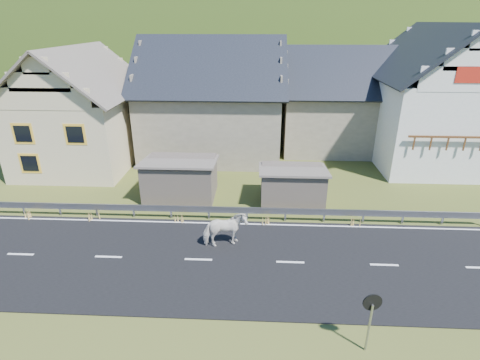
{
  "coord_description": "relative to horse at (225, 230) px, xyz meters",
  "views": [
    {
      "loc": [
        2.49,
        -13.54,
        9.66
      ],
      "look_at": [
        1.67,
        3.04,
        2.56
      ],
      "focal_mm": 28.0,
      "sensor_mm": 36.0,
      "label": 1
    }
  ],
  "objects": [
    {
      "name": "ground",
      "position": [
        -1.08,
        -1.17,
        -0.87
      ],
      "size": [
        160.0,
        160.0,
        0.0
      ],
      "primitive_type": "plane",
      "color": "#384516",
      "rests_on": "ground"
    },
    {
      "name": "road",
      "position": [
        -1.08,
        -1.17,
        -0.85
      ],
      "size": [
        60.0,
        7.0,
        0.04
      ],
      "primitive_type": "cube",
      "color": "black",
      "rests_on": "ground"
    },
    {
      "name": "lane_markings",
      "position": [
        -1.08,
        -1.17,
        -0.83
      ],
      "size": [
        60.0,
        6.6,
        0.01
      ],
      "primitive_type": "cube",
      "color": "silver",
      "rests_on": "road"
    },
    {
      "name": "guardrail",
      "position": [
        -1.08,
        2.51,
        -0.31
      ],
      "size": [
        28.1,
        0.09,
        0.75
      ],
      "color": "#93969B",
      "rests_on": "ground"
    },
    {
      "name": "shed_left",
      "position": [
        -3.08,
        5.33,
        0.23
      ],
      "size": [
        4.3,
        3.3,
        2.4
      ],
      "primitive_type": "cube",
      "color": "#65584D",
      "rests_on": "ground"
    },
    {
      "name": "shed_right",
      "position": [
        3.42,
        4.83,
        0.13
      ],
      "size": [
        3.8,
        2.9,
        2.2
      ],
      "primitive_type": "cube",
      "color": "#65584D",
      "rests_on": "ground"
    },
    {
      "name": "house_cream",
      "position": [
        -11.09,
        10.82,
        3.49
      ],
      "size": [
        7.8,
        9.8,
        8.3
      ],
      "color": "beige",
      "rests_on": "ground"
    },
    {
      "name": "house_stone_a",
      "position": [
        -2.08,
        13.83,
        3.76
      ],
      "size": [
        10.8,
        9.8,
        8.9
      ],
      "color": "gray",
      "rests_on": "ground"
    },
    {
      "name": "house_stone_b",
      "position": [
        7.92,
        15.83,
        3.37
      ],
      "size": [
        9.8,
        8.8,
        8.1
      ],
      "color": "gray",
      "rests_on": "ground"
    },
    {
      "name": "house_white",
      "position": [
        13.92,
        12.82,
        4.19
      ],
      "size": [
        8.8,
        10.8,
        9.7
      ],
      "color": "silver",
      "rests_on": "ground"
    },
    {
      "name": "mountain",
      "position": [
        3.92,
        178.83,
        -20.87
      ],
      "size": [
        440.0,
        280.0,
        260.0
      ],
      "primitive_type": "ellipsoid",
      "color": "#243E12",
      "rests_on": "ground"
    },
    {
      "name": "conifer_patch",
      "position": [
        -56.08,
        108.83,
        5.13
      ],
      "size": [
        76.0,
        50.0,
        28.0
      ],
      "primitive_type": "ellipsoid",
      "color": "black",
      "rests_on": "ground"
    },
    {
      "name": "horse",
      "position": [
        0.0,
        0.0,
        0.0
      ],
      "size": [
        1.45,
        2.14,
        1.66
      ],
      "primitive_type": "imported",
      "rotation": [
        0.0,
        0.0,
        1.88
      ],
      "color": "silver",
      "rests_on": "road"
    },
    {
      "name": "traffic_mirror",
      "position": [
        4.95,
        -5.66,
        0.7
      ],
      "size": [
        0.6,
        0.18,
        2.15
      ],
      "rotation": [
        0.0,
        0.0,
        0.11
      ],
      "color": "#93969B",
      "rests_on": "ground"
    }
  ]
}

